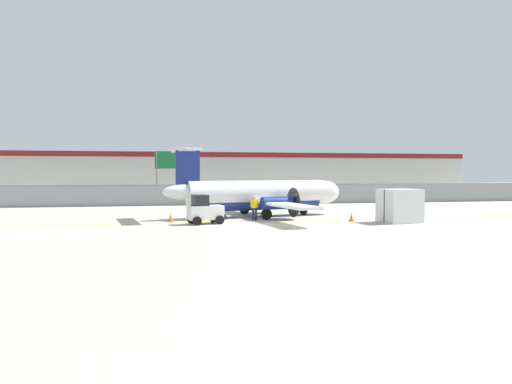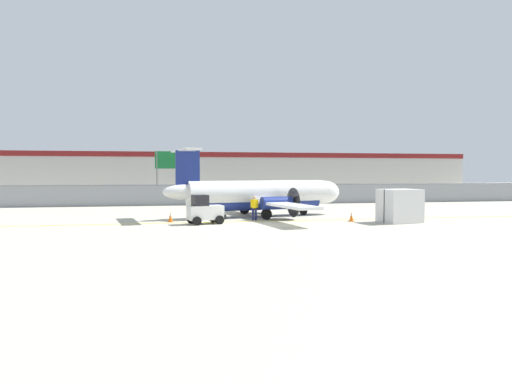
{
  "view_description": "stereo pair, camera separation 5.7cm",
  "coord_description": "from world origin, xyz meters",
  "px_view_note": "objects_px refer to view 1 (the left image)",
  "views": [
    {
      "loc": [
        -4.99,
        -28.11,
        3.33
      ],
      "look_at": [
        1.48,
        6.23,
        1.8
      ],
      "focal_mm": 32.0,
      "sensor_mm": 36.0,
      "label": 1
    },
    {
      "loc": [
        -4.93,
        -28.12,
        3.33
      ],
      "look_at": [
        1.48,
        6.23,
        1.8
      ],
      "focal_mm": 32.0,
      "sensor_mm": 36.0,
      "label": 2
    }
  ],
  "objects_px": {
    "parked_car_1": "(130,193)",
    "parked_car_4": "(256,191)",
    "parked_car_5": "(282,190)",
    "traffic_cone_near_left": "(351,217)",
    "parked_car_2": "(169,193)",
    "traffic_cone_far_left": "(223,213)",
    "ground_crew_worker": "(254,207)",
    "cargo_container": "(400,206)",
    "highway_sign": "(172,164)",
    "traffic_cone_near_right": "(171,217)",
    "baggage_tug": "(205,211)",
    "commuter_airplane": "(262,195)",
    "parked_car_6": "(321,191)",
    "parked_car_0": "(89,194)",
    "parked_car_3": "(222,193)"
  },
  "relations": [
    {
      "from": "highway_sign",
      "to": "baggage_tug",
      "type": "bearing_deg",
      "value": -84.26
    },
    {
      "from": "traffic_cone_near_left",
      "to": "parked_car_3",
      "type": "xyz_separation_m",
      "value": [
        -6.02,
        24.83,
        0.58
      ]
    },
    {
      "from": "parked_car_4",
      "to": "cargo_container",
      "type": "bearing_deg",
      "value": 95.7
    },
    {
      "from": "parked_car_2",
      "to": "highway_sign",
      "type": "height_order",
      "value": "highway_sign"
    },
    {
      "from": "parked_car_1",
      "to": "parked_car_4",
      "type": "distance_m",
      "value": 15.33
    },
    {
      "from": "commuter_airplane",
      "to": "parked_car_3",
      "type": "relative_size",
      "value": 3.74
    },
    {
      "from": "parked_car_0",
      "to": "parked_car_6",
      "type": "height_order",
      "value": "same"
    },
    {
      "from": "ground_crew_worker",
      "to": "parked_car_0",
      "type": "bearing_deg",
      "value": -149.82
    },
    {
      "from": "parked_car_0",
      "to": "highway_sign",
      "type": "relative_size",
      "value": 0.76
    },
    {
      "from": "commuter_airplane",
      "to": "parked_car_5",
      "type": "xyz_separation_m",
      "value": [
        7.84,
        25.38,
        -0.71
      ]
    },
    {
      "from": "traffic_cone_far_left",
      "to": "parked_car_5",
      "type": "relative_size",
      "value": 0.15
    },
    {
      "from": "traffic_cone_near_left",
      "to": "cargo_container",
      "type": "bearing_deg",
      "value": -20.46
    },
    {
      "from": "baggage_tug",
      "to": "ground_crew_worker",
      "type": "distance_m",
      "value": 3.86
    },
    {
      "from": "traffic_cone_far_left",
      "to": "parked_car_6",
      "type": "height_order",
      "value": "parked_car_6"
    },
    {
      "from": "traffic_cone_far_left",
      "to": "parked_car_3",
      "type": "relative_size",
      "value": 0.15
    },
    {
      "from": "baggage_tug",
      "to": "cargo_container",
      "type": "bearing_deg",
      "value": -20.67
    },
    {
      "from": "traffic_cone_near_left",
      "to": "parked_car_0",
      "type": "distance_m",
      "value": 31.85
    },
    {
      "from": "ground_crew_worker",
      "to": "traffic_cone_far_left",
      "type": "xyz_separation_m",
      "value": [
        -1.91,
        2.29,
        -0.64
      ]
    },
    {
      "from": "traffic_cone_near_left",
      "to": "parked_car_2",
      "type": "bearing_deg",
      "value": 116.31
    },
    {
      "from": "parked_car_5",
      "to": "highway_sign",
      "type": "bearing_deg",
      "value": 31.96
    },
    {
      "from": "parked_car_1",
      "to": "parked_car_5",
      "type": "bearing_deg",
      "value": -170.46
    },
    {
      "from": "traffic_cone_near_right",
      "to": "parked_car_3",
      "type": "xyz_separation_m",
      "value": [
        5.99,
        22.9,
        0.58
      ]
    },
    {
      "from": "commuter_airplane",
      "to": "ground_crew_worker",
      "type": "bearing_deg",
      "value": -122.65
    },
    {
      "from": "cargo_container",
      "to": "parked_car_4",
      "type": "bearing_deg",
      "value": 89.7
    },
    {
      "from": "parked_car_0",
      "to": "baggage_tug",
      "type": "bearing_deg",
      "value": -64.96
    },
    {
      "from": "commuter_airplane",
      "to": "traffic_cone_near_left",
      "type": "distance_m",
      "value": 7.05
    },
    {
      "from": "highway_sign",
      "to": "ground_crew_worker",
      "type": "bearing_deg",
      "value": -72.82
    },
    {
      "from": "ground_crew_worker",
      "to": "parked_car_1",
      "type": "bearing_deg",
      "value": -159.86
    },
    {
      "from": "traffic_cone_near_left",
      "to": "traffic_cone_far_left",
      "type": "height_order",
      "value": "same"
    },
    {
      "from": "commuter_airplane",
      "to": "traffic_cone_far_left",
      "type": "bearing_deg",
      "value": 175.04
    },
    {
      "from": "cargo_container",
      "to": "traffic_cone_near_right",
      "type": "xyz_separation_m",
      "value": [
        -14.93,
        3.02,
        -0.79
      ]
    },
    {
      "from": "commuter_airplane",
      "to": "parked_car_2",
      "type": "bearing_deg",
      "value": 97.51
    },
    {
      "from": "ground_crew_worker",
      "to": "cargo_container",
      "type": "relative_size",
      "value": 0.63
    },
    {
      "from": "baggage_tug",
      "to": "parked_car_1",
      "type": "distance_m",
      "value": 26.39
    },
    {
      "from": "parked_car_2",
      "to": "parked_car_6",
      "type": "bearing_deg",
      "value": 12.27
    },
    {
      "from": "baggage_tug",
      "to": "parked_car_5",
      "type": "height_order",
      "value": "baggage_tug"
    },
    {
      "from": "ground_crew_worker",
      "to": "parked_car_4",
      "type": "height_order",
      "value": "same"
    },
    {
      "from": "traffic_cone_near_left",
      "to": "parked_car_6",
      "type": "relative_size",
      "value": 0.15
    },
    {
      "from": "parked_car_1",
      "to": "parked_car_6",
      "type": "bearing_deg",
      "value": 179.31
    },
    {
      "from": "traffic_cone_far_left",
      "to": "parked_car_6",
      "type": "bearing_deg",
      "value": 55.99
    },
    {
      "from": "traffic_cone_far_left",
      "to": "highway_sign",
      "type": "relative_size",
      "value": 0.12
    },
    {
      "from": "parked_car_2",
      "to": "highway_sign",
      "type": "relative_size",
      "value": 0.79
    },
    {
      "from": "parked_car_0",
      "to": "parked_car_5",
      "type": "height_order",
      "value": "same"
    },
    {
      "from": "traffic_cone_near_left",
      "to": "traffic_cone_far_left",
      "type": "xyz_separation_m",
      "value": [
        -8.23,
        4.15,
        0.0
      ]
    },
    {
      "from": "traffic_cone_far_left",
      "to": "parked_car_0",
      "type": "bearing_deg",
      "value": 122.51
    },
    {
      "from": "cargo_container",
      "to": "parked_car_3",
      "type": "height_order",
      "value": "cargo_container"
    },
    {
      "from": "parked_car_0",
      "to": "parked_car_6",
      "type": "relative_size",
      "value": 0.98
    },
    {
      "from": "parked_car_1",
      "to": "parked_car_5",
      "type": "xyz_separation_m",
      "value": [
        19.18,
        4.03,
        0.0
      ]
    },
    {
      "from": "parked_car_0",
      "to": "parked_car_1",
      "type": "distance_m",
      "value": 4.63
    },
    {
      "from": "ground_crew_worker",
      "to": "highway_sign",
      "type": "bearing_deg",
      "value": -165.98
    }
  ]
}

